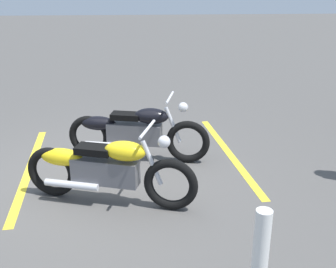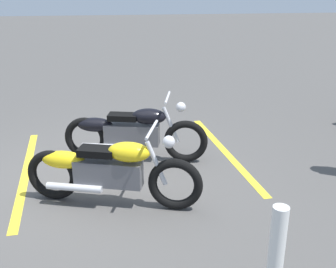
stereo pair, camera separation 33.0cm
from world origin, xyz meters
The scene contains 6 objects.
ground_plane centered at (0.00, 0.00, 0.00)m, with size 60.00×60.00×0.00m, color #514F4C.
motorcycle_bright_foreground centered at (0.29, -0.64, 0.46)m, with size 2.16×0.84×1.04m.
motorcycle_dark_foreground centered at (0.66, 0.67, 0.46)m, with size 2.19×0.75×1.04m.
bollard_post centered at (1.71, -2.46, 0.45)m, with size 0.14×0.14×0.90m, color white.
parking_stripe_near centered at (-0.91, 0.40, 0.00)m, with size 3.20×0.12×0.01m, color yellow.
parking_stripe_mid centered at (2.19, 0.77, 0.00)m, with size 3.20×0.12×0.01m, color yellow.
Camera 1 is at (0.70, -5.25, 2.63)m, focal length 43.61 mm.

